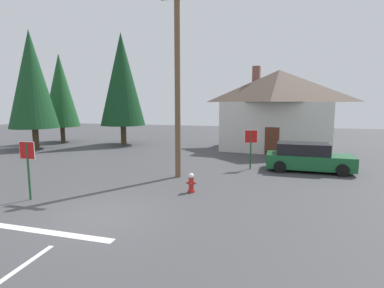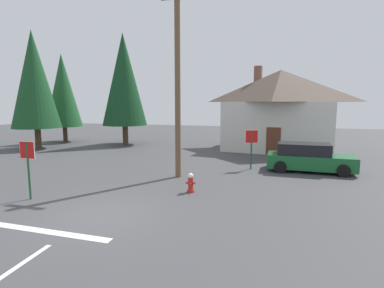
{
  "view_description": "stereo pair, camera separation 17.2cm",
  "coord_description": "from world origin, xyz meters",
  "px_view_note": "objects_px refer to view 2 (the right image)",
  "views": [
    {
      "loc": [
        5.4,
        -8.48,
        3.72
      ],
      "look_at": [
        1.78,
        5.41,
        1.76
      ],
      "focal_mm": 28.11,
      "sensor_mm": 36.0,
      "label": 1
    },
    {
      "loc": [
        5.57,
        -8.44,
        3.72
      ],
      "look_at": [
        1.78,
        5.41,
        1.76
      ],
      "focal_mm": 28.11,
      "sensor_mm": 36.0,
      "label": 2
    }
  ],
  "objects_px": {
    "stop_sign_far": "(252,141)",
    "fire_hydrant": "(191,183)",
    "stop_sign_near": "(28,158)",
    "house": "(280,109)",
    "pine_tree_tall_left": "(124,80)",
    "utility_pole": "(178,81)",
    "pine_tree_short_left": "(34,80)",
    "parked_car": "(308,158)",
    "pine_tree_mid_left": "(63,91)"
  },
  "relations": [
    {
      "from": "stop_sign_far",
      "to": "fire_hydrant",
      "type": "bearing_deg",
      "value": -112.03
    },
    {
      "from": "stop_sign_near",
      "to": "house",
      "type": "height_order",
      "value": "house"
    },
    {
      "from": "stop_sign_far",
      "to": "house",
      "type": "distance_m",
      "value": 8.35
    },
    {
      "from": "stop_sign_far",
      "to": "pine_tree_tall_left",
      "type": "distance_m",
      "value": 14.55
    },
    {
      "from": "utility_pole",
      "to": "pine_tree_short_left",
      "type": "relative_size",
      "value": 0.97
    },
    {
      "from": "fire_hydrant",
      "to": "house",
      "type": "relative_size",
      "value": 0.09
    },
    {
      "from": "parked_car",
      "to": "pine_tree_mid_left",
      "type": "distance_m",
      "value": 22.95
    },
    {
      "from": "utility_pole",
      "to": "pine_tree_tall_left",
      "type": "xyz_separation_m",
      "value": [
        -8.33,
        10.26,
        0.96
      ]
    },
    {
      "from": "pine_tree_mid_left",
      "to": "pine_tree_short_left",
      "type": "distance_m",
      "value": 4.33
    },
    {
      "from": "fire_hydrant",
      "to": "pine_tree_tall_left",
      "type": "distance_m",
      "value": 16.81
    },
    {
      "from": "stop_sign_far",
      "to": "pine_tree_tall_left",
      "type": "height_order",
      "value": "pine_tree_tall_left"
    },
    {
      "from": "stop_sign_near",
      "to": "utility_pole",
      "type": "distance_m",
      "value": 7.38
    },
    {
      "from": "house",
      "to": "pine_tree_short_left",
      "type": "xyz_separation_m",
      "value": [
        -19.18,
        -4.6,
        2.32
      ]
    },
    {
      "from": "utility_pole",
      "to": "house",
      "type": "relative_size",
      "value": 0.99
    },
    {
      "from": "stop_sign_near",
      "to": "utility_pole",
      "type": "height_order",
      "value": "utility_pole"
    },
    {
      "from": "stop_sign_far",
      "to": "parked_car",
      "type": "bearing_deg",
      "value": 5.58
    },
    {
      "from": "utility_pole",
      "to": "pine_tree_short_left",
      "type": "height_order",
      "value": "pine_tree_short_left"
    },
    {
      "from": "stop_sign_far",
      "to": "pine_tree_short_left",
      "type": "height_order",
      "value": "pine_tree_short_left"
    },
    {
      "from": "stop_sign_near",
      "to": "pine_tree_mid_left",
      "type": "relative_size",
      "value": 0.27
    },
    {
      "from": "fire_hydrant",
      "to": "stop_sign_far",
      "type": "distance_m",
      "value": 5.73
    },
    {
      "from": "stop_sign_near",
      "to": "stop_sign_far",
      "type": "relative_size",
      "value": 1.02
    },
    {
      "from": "stop_sign_near",
      "to": "fire_hydrant",
      "type": "height_order",
      "value": "stop_sign_near"
    },
    {
      "from": "pine_tree_tall_left",
      "to": "pine_tree_mid_left",
      "type": "height_order",
      "value": "pine_tree_tall_left"
    },
    {
      "from": "stop_sign_near",
      "to": "utility_pole",
      "type": "relative_size",
      "value": 0.25
    },
    {
      "from": "utility_pole",
      "to": "pine_tree_tall_left",
      "type": "bearing_deg",
      "value": 129.08
    },
    {
      "from": "stop_sign_near",
      "to": "pine_tree_short_left",
      "type": "xyz_separation_m",
      "value": [
        -9.73,
        11.17,
        3.97
      ]
    },
    {
      "from": "stop_sign_near",
      "to": "parked_car",
      "type": "relative_size",
      "value": 0.5
    },
    {
      "from": "stop_sign_far",
      "to": "stop_sign_near",
      "type": "bearing_deg",
      "value": -135.5
    },
    {
      "from": "stop_sign_near",
      "to": "pine_tree_mid_left",
      "type": "bearing_deg",
      "value": 124.08
    },
    {
      "from": "stop_sign_near",
      "to": "pine_tree_tall_left",
      "type": "distance_m",
      "value": 16.24
    },
    {
      "from": "pine_tree_tall_left",
      "to": "stop_sign_near",
      "type": "bearing_deg",
      "value": -75.68
    },
    {
      "from": "parked_car",
      "to": "house",
      "type": "bearing_deg",
      "value": 100.87
    },
    {
      "from": "stop_sign_near",
      "to": "house",
      "type": "xyz_separation_m",
      "value": [
        9.45,
        15.77,
        1.66
      ]
    },
    {
      "from": "parked_car",
      "to": "pine_tree_tall_left",
      "type": "relative_size",
      "value": 0.47
    },
    {
      "from": "parked_car",
      "to": "pine_tree_mid_left",
      "type": "xyz_separation_m",
      "value": [
        -21.34,
        7.35,
        4.15
      ]
    },
    {
      "from": "stop_sign_near",
      "to": "stop_sign_far",
      "type": "distance_m",
      "value": 11.04
    },
    {
      "from": "utility_pole",
      "to": "parked_car",
      "type": "xyz_separation_m",
      "value": [
        6.49,
        3.09,
        -4.07
      ]
    },
    {
      "from": "parked_car",
      "to": "pine_tree_short_left",
      "type": "height_order",
      "value": "pine_tree_short_left"
    },
    {
      "from": "parked_car",
      "to": "pine_tree_mid_left",
      "type": "height_order",
      "value": "pine_tree_mid_left"
    },
    {
      "from": "stop_sign_near",
      "to": "fire_hydrant",
      "type": "bearing_deg",
      "value": 23.77
    },
    {
      "from": "house",
      "to": "pine_tree_tall_left",
      "type": "bearing_deg",
      "value": -177.61
    },
    {
      "from": "stop_sign_near",
      "to": "parked_car",
      "type": "height_order",
      "value": "stop_sign_near"
    },
    {
      "from": "stop_sign_near",
      "to": "pine_tree_tall_left",
      "type": "height_order",
      "value": "pine_tree_tall_left"
    },
    {
      "from": "fire_hydrant",
      "to": "parked_car",
      "type": "height_order",
      "value": "parked_car"
    },
    {
      "from": "parked_car",
      "to": "pine_tree_short_left",
      "type": "distance_m",
      "value": 21.45
    },
    {
      "from": "utility_pole",
      "to": "parked_car",
      "type": "distance_m",
      "value": 8.26
    },
    {
      "from": "stop_sign_far",
      "to": "parked_car",
      "type": "relative_size",
      "value": 0.49
    },
    {
      "from": "utility_pole",
      "to": "parked_car",
      "type": "relative_size",
      "value": 2.02
    },
    {
      "from": "house",
      "to": "fire_hydrant",
      "type": "bearing_deg",
      "value": -105.53
    },
    {
      "from": "house",
      "to": "pine_tree_short_left",
      "type": "bearing_deg",
      "value": -166.51
    }
  ]
}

